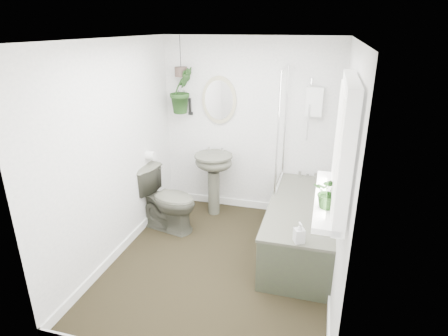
# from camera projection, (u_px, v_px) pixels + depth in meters

# --- Properties ---
(floor) EXTENTS (2.30, 2.80, 0.02)m
(floor) POSITION_uv_depth(u_px,v_px,m) (220.00, 264.00, 4.06)
(floor) COLOR black
(floor) RESTS_ON ground
(ceiling) EXTENTS (2.30, 2.80, 0.02)m
(ceiling) POSITION_uv_depth(u_px,v_px,m) (219.00, 38.00, 3.22)
(ceiling) COLOR white
(ceiling) RESTS_ON ground
(wall_back) EXTENTS (2.30, 0.02, 2.30)m
(wall_back) POSITION_uv_depth(u_px,v_px,m) (250.00, 128.00, 4.91)
(wall_back) COLOR white
(wall_back) RESTS_ON ground
(wall_front) EXTENTS (2.30, 0.02, 2.30)m
(wall_front) POSITION_uv_depth(u_px,v_px,m) (159.00, 238.00, 2.37)
(wall_front) COLOR white
(wall_front) RESTS_ON ground
(wall_left) EXTENTS (0.02, 2.80, 2.30)m
(wall_left) POSITION_uv_depth(u_px,v_px,m) (114.00, 154.00, 3.93)
(wall_left) COLOR white
(wall_left) RESTS_ON ground
(wall_right) EXTENTS (0.02, 2.80, 2.30)m
(wall_right) POSITION_uv_depth(u_px,v_px,m) (344.00, 176.00, 3.35)
(wall_right) COLOR white
(wall_right) RESTS_ON ground
(skirting) EXTENTS (2.30, 2.80, 0.10)m
(skirting) POSITION_uv_depth(u_px,v_px,m) (220.00, 259.00, 4.03)
(skirting) COLOR white
(skirting) RESTS_ON floor
(bathtub) EXTENTS (0.72, 1.72, 0.58)m
(bathtub) POSITION_uv_depth(u_px,v_px,m) (301.00, 227.00, 4.20)
(bathtub) COLOR #4E4F42
(bathtub) RESTS_ON floor
(bath_screen) EXTENTS (0.04, 0.72, 1.40)m
(bath_screen) POSITION_uv_depth(u_px,v_px,m) (282.00, 129.00, 4.37)
(bath_screen) COLOR silver
(bath_screen) RESTS_ON bathtub
(shower_box) EXTENTS (0.20, 0.10, 0.35)m
(shower_box) POSITION_uv_depth(u_px,v_px,m) (314.00, 102.00, 4.50)
(shower_box) COLOR white
(shower_box) RESTS_ON wall_back
(oval_mirror) EXTENTS (0.46, 0.03, 0.62)m
(oval_mirror) POSITION_uv_depth(u_px,v_px,m) (219.00, 100.00, 4.85)
(oval_mirror) COLOR tan
(oval_mirror) RESTS_ON wall_back
(wall_sconce) EXTENTS (0.04, 0.04, 0.22)m
(wall_sconce) POSITION_uv_depth(u_px,v_px,m) (190.00, 106.00, 4.97)
(wall_sconce) COLOR black
(wall_sconce) RESTS_ON wall_back
(toilet_roll_holder) EXTENTS (0.11, 0.11, 0.11)m
(toilet_roll_holder) POSITION_uv_depth(u_px,v_px,m) (150.00, 155.00, 4.63)
(toilet_roll_holder) COLOR white
(toilet_roll_holder) RESTS_ON wall_left
(window_recess) EXTENTS (0.08, 1.00, 0.90)m
(window_recess) POSITION_uv_depth(u_px,v_px,m) (344.00, 144.00, 2.56)
(window_recess) COLOR white
(window_recess) RESTS_ON wall_right
(window_sill) EXTENTS (0.18, 1.00, 0.04)m
(window_sill) POSITION_uv_depth(u_px,v_px,m) (328.00, 199.00, 2.73)
(window_sill) COLOR white
(window_sill) RESTS_ON wall_right
(window_blinds) EXTENTS (0.01, 0.86, 0.76)m
(window_blinds) POSITION_uv_depth(u_px,v_px,m) (337.00, 144.00, 2.57)
(window_blinds) COLOR white
(window_blinds) RESTS_ON wall_right
(toilet) EXTENTS (0.85, 0.60, 0.79)m
(toilet) POSITION_uv_depth(u_px,v_px,m) (167.00, 199.00, 4.63)
(toilet) COLOR #4E4F42
(toilet) RESTS_ON floor
(pedestal_sink) EXTENTS (0.55, 0.48, 0.85)m
(pedestal_sink) POSITION_uv_depth(u_px,v_px,m) (214.00, 184.00, 4.99)
(pedestal_sink) COLOR #4E4F42
(pedestal_sink) RESTS_ON floor
(sill_plant) EXTENTS (0.23, 0.21, 0.23)m
(sill_plant) POSITION_uv_depth(u_px,v_px,m) (329.00, 193.00, 2.51)
(sill_plant) COLOR black
(sill_plant) RESTS_ON window_sill
(hanging_plant) EXTENTS (0.41, 0.42, 0.59)m
(hanging_plant) POSITION_uv_depth(u_px,v_px,m) (182.00, 90.00, 4.81)
(hanging_plant) COLOR black
(hanging_plant) RESTS_ON ceiling
(soap_bottle) EXTENTS (0.12, 0.12, 0.20)m
(soap_bottle) POSITION_uv_depth(u_px,v_px,m) (299.00, 232.00, 3.34)
(soap_bottle) COLOR black
(soap_bottle) RESTS_ON bathtub
(hanging_pot) EXTENTS (0.16, 0.16, 0.12)m
(hanging_pot) POSITION_uv_depth(u_px,v_px,m) (181.00, 72.00, 4.73)
(hanging_pot) COLOR #44352E
(hanging_pot) RESTS_ON ceiling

